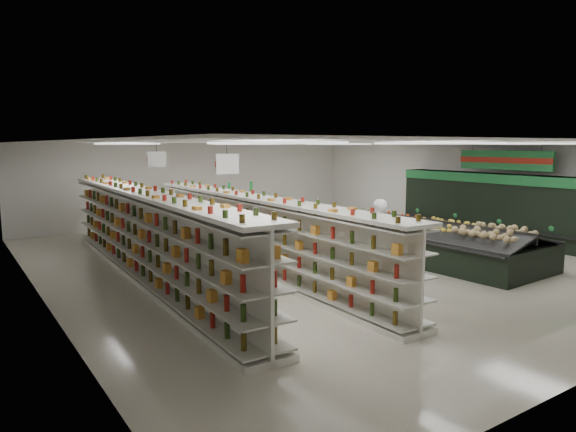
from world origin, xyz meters
TOP-DOWN VIEW (x-y plane):
  - floor at (0.00, 0.00)m, footprint 16.00×16.00m
  - ceiling at (0.00, 0.00)m, footprint 14.00×16.00m
  - wall_back at (0.00, 8.00)m, footprint 14.00×0.02m
  - wall_left at (-7.00, 0.00)m, footprint 0.02×16.00m
  - wall_right at (7.00, 0.00)m, footprint 0.02×16.00m
  - produce_wall_case at (6.53, -1.50)m, footprint 0.93×8.00m
  - aisle_sign_near at (-3.80, -2.00)m, footprint 0.52×0.06m
  - aisle_sign_far at (-3.80, 2.00)m, footprint 0.52×0.06m
  - hortifruti_banner at (6.25, -1.50)m, footprint 0.12×3.20m
  - gondola_left at (-4.63, 0.57)m, footprint 1.35×11.89m
  - gondola_center at (-2.17, -0.33)m, footprint 0.99×10.86m
  - produce_island at (2.53, -1.14)m, footprint 3.02×7.50m
  - soda_endcap at (0.67, 5.89)m, footprint 1.31×0.94m
  - shopper_main at (-0.00, -2.35)m, footprint 0.77×0.60m
  - shopper_background at (-4.09, 3.85)m, footprint 0.53×0.81m

SIDE VIEW (x-z plane):
  - floor at x=0.00m, z-range 0.00..0.00m
  - produce_island at x=2.53m, z-range -0.05..1.05m
  - soda_endcap at x=0.67m, z-range -0.02..1.58m
  - shopper_background at x=-4.09m, z-range 0.00..1.63m
  - gondola_center at x=-2.17m, z-range -0.08..1.80m
  - shopper_main at x=0.00m, z-range 0.00..1.86m
  - gondola_left at x=-4.63m, z-range -0.08..1.97m
  - produce_wall_case at x=6.53m, z-range 0.14..2.34m
  - wall_back at x=0.00m, z-range 0.00..3.20m
  - wall_left at x=-7.00m, z-range 0.00..3.20m
  - wall_right at x=7.00m, z-range 0.00..3.20m
  - hortifruti_banner at x=6.25m, z-range 2.18..3.13m
  - aisle_sign_near at x=-3.80m, z-range 2.38..3.13m
  - aisle_sign_far at x=-3.80m, z-range 2.38..3.13m
  - ceiling at x=0.00m, z-range 3.19..3.21m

